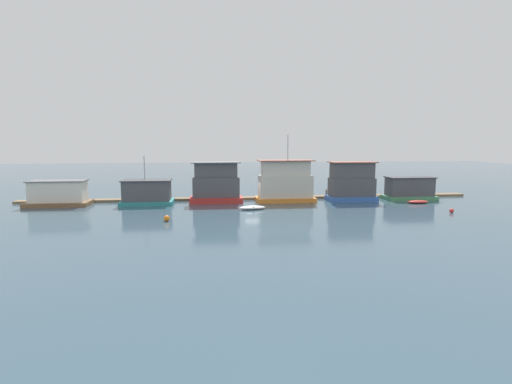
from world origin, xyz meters
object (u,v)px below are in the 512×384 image
Objects in this scene: houseboat_brown at (58,194)px; buoy_orange at (167,218)px; dinghy_white at (252,208)px; buoy_red at (452,211)px; houseboat_orange at (285,183)px; houseboat_teal at (147,192)px; mooring_post_near_right at (326,194)px; houseboat_red at (216,185)px; houseboat_green at (409,189)px; dinghy_red at (417,202)px; houseboat_blue at (352,183)px.

houseboat_brown is 12.53× the size of buoy_orange.
dinghy_white is at bearing -13.67° from houseboat_brown.
buoy_orange reaches higher than buoy_red.
buoy_red is (16.16, -10.38, -2.14)m from houseboat_orange.
dinghy_white is at bearing -23.59° from houseboat_teal.
houseboat_teal is at bearing 163.01° from buoy_red.
houseboat_red is at bearing -175.02° from mooring_post_near_right.
dinghy_white is at bearing -165.79° from houseboat_green.
dinghy_white reaches higher than dinghy_red.
buoy_red is (33.37, -10.20, -1.21)m from houseboat_teal.
dinghy_white is (-21.61, -5.47, -1.21)m from houseboat_green.
houseboat_brown is 18.79m from houseboat_red.
dinghy_white is at bearing -174.62° from dinghy_red.
dinghy_red is (24.82, -3.93, -2.04)m from houseboat_red.
houseboat_green reaches higher than mooring_post_near_right.
dinghy_white is at bearing 32.82° from buoy_orange.
houseboat_teal is at bearing -179.86° from houseboat_green.
houseboat_teal is 13.53× the size of buoy_red.
dinghy_white is 2.58× the size of mooring_post_near_right.
houseboat_teal is at bearing -175.58° from mooring_post_near_right.
buoy_red is at bearing -93.28° from houseboat_green.
houseboat_orange reaches higher than buoy_orange.
buoy_orange is (-5.00, -11.67, -1.96)m from houseboat_red.
houseboat_orange reaches higher than houseboat_red.
houseboat_brown is 1.09× the size of houseboat_green.
houseboat_red reaches higher than mooring_post_near_right.
houseboat_blue is at bearing -2.75° from houseboat_orange.
dinghy_red is 30.81m from buoy_orange.
houseboat_green is (25.56, -0.42, -0.83)m from houseboat_red.
houseboat_red is (8.40, 0.50, 0.81)m from houseboat_teal.
mooring_post_near_right is (14.71, 1.28, -1.62)m from houseboat_red.
houseboat_orange is 8.65m from houseboat_blue.
dinghy_red is at bearing -9.00° from houseboat_red.
buoy_orange is at bearing -140.59° from houseboat_orange.
houseboat_green is at bearing 2.20° from houseboat_blue.
houseboat_brown is 15.56× the size of buoy_red.
houseboat_teal reaches higher than houseboat_green.
houseboat_orange is at bearing 48.92° from dinghy_white.
houseboat_teal is 17.23m from houseboat_orange.
mooring_post_near_right is at bearing 15.17° from houseboat_orange.
dinghy_white is 1.18× the size of dinghy_red.
houseboat_green is (8.11, 0.31, -0.92)m from houseboat_blue.
houseboat_brown is at bearing 166.71° from buoy_red.
buoy_red is (10.26, -11.98, -0.40)m from mooring_post_near_right.
houseboat_blue reaches higher than dinghy_white.
houseboat_red is at bearing 177.92° from houseboat_orange.
dinghy_white is at bearing -56.19° from houseboat_red.
mooring_post_near_right reaches higher than dinghy_red.
houseboat_red is 12.85m from buoy_orange.
houseboat_teal is 13.53m from dinghy_white.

